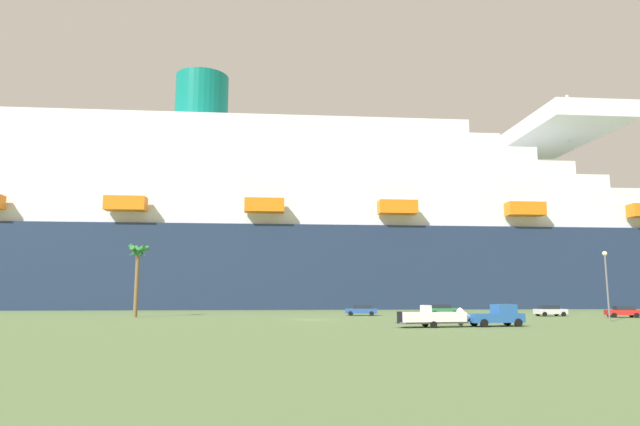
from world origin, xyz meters
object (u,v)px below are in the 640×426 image
pickup_truck (497,316)px  small_boat_on_trailer (439,317)px  palm_tree (138,259)px  parked_car_silver_sedan (550,310)px  cruise_ship (318,235)px  street_lamp (606,276)px  parked_car_blue_suv (362,310)px  parked_car_red_hatchback (623,311)px  parked_car_green_wagon (442,309)px

pickup_truck → small_boat_on_trailer: (-6.18, -1.45, -0.09)m
palm_tree → parked_car_silver_sedan: bearing=3.5°
cruise_ship → street_lamp: (35.32, -63.07, -11.64)m
street_lamp → parked_car_blue_suv: bearing=148.8°
cruise_ship → street_lamp: cruise_ship is taller
small_boat_on_trailer → parked_car_red_hatchback: (30.07, 22.15, -0.13)m
street_lamp → parked_car_red_hatchback: 13.85m
parked_car_green_wagon → parked_car_blue_suv: bearing=-167.4°
pickup_truck → palm_tree: 49.40m
pickup_truck → parked_car_red_hatchback: 31.61m
cruise_ship → parked_car_red_hatchback: size_ratio=52.35×
cruise_ship → small_boat_on_trailer: cruise_ship is taller
cruise_ship → parked_car_green_wagon: bearing=-65.4°
parked_car_green_wagon → parked_car_blue_suv: size_ratio=1.00×
small_boat_on_trailer → parked_car_green_wagon: small_boat_on_trailer is taller
pickup_truck → parked_car_silver_sedan: size_ratio=1.29×
street_lamp → parked_car_red_hatchback: street_lamp is taller
street_lamp → cruise_ship: bearing=119.2°
cruise_ship → street_lamp: size_ratio=28.65×
pickup_truck → small_boat_on_trailer: size_ratio=0.67×
pickup_truck → street_lamp: street_lamp is taller
small_boat_on_trailer → parked_car_blue_suv: small_boat_on_trailer is taller
pickup_truck → palm_tree: (-43.95, 21.43, 7.04)m
pickup_truck → small_boat_on_trailer: pickup_truck is taller
small_boat_on_trailer → parked_car_red_hatchback: size_ratio=1.93×
small_boat_on_trailer → parked_car_red_hatchback: bearing=36.4°
parked_car_silver_sedan → parked_car_blue_suv: size_ratio=0.93×
cruise_ship → pickup_truck: 77.11m
small_boat_on_trailer → parked_car_blue_suv: size_ratio=1.79×
pickup_truck → street_lamp: (16.43, 9.96, 4.35)m
parked_car_blue_suv → parked_car_green_wagon: bearing=12.6°
parked_car_blue_suv → parked_car_red_hatchback: bearing=-10.1°
street_lamp → parked_car_blue_suv: (-28.23, 17.11, -4.56)m
small_boat_on_trailer → street_lamp: 25.71m
parked_car_silver_sedan → palm_tree: bearing=-176.5°
cruise_ship → parked_car_red_hatchback: (42.77, -52.33, -16.20)m
palm_tree → parked_car_blue_suv: (32.15, 5.64, -7.25)m
palm_tree → parked_car_green_wagon: (44.84, 8.48, -7.25)m
palm_tree → small_boat_on_trailer: bearing=-31.2°
parked_car_green_wagon → palm_tree: bearing=-169.3°
pickup_truck → street_lamp: 19.70m
street_lamp → parked_car_silver_sedan: (-0.84, 15.07, -4.56)m
small_boat_on_trailer → street_lamp: (22.61, 11.41, 4.44)m
small_boat_on_trailer → street_lamp: bearing=26.8°
parked_car_green_wagon → cruise_ship: bearing=114.6°
small_boat_on_trailer → palm_tree: bearing=148.8°
cruise_ship → parked_car_blue_suv: 49.24m
street_lamp → parked_car_blue_suv: street_lamp is taller
cruise_ship → pickup_truck: bearing=-75.5°
palm_tree → parked_car_blue_suv: palm_tree is taller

